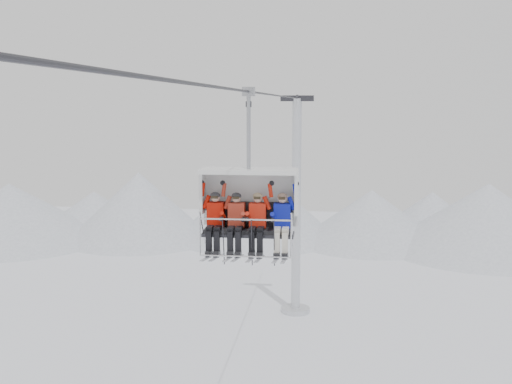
# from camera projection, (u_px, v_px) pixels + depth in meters

# --- Properties ---
(ridgeline) EXTENTS (72.00, 21.00, 7.00)m
(ridgeline) POSITION_uv_depth(u_px,v_px,m) (290.00, 213.00, 59.79)
(ridgeline) COLOR silver
(ridgeline) RESTS_ON ground
(lift_tower_right) EXTENTS (2.00, 1.80, 13.48)m
(lift_tower_right) POSITION_uv_depth(u_px,v_px,m) (296.00, 222.00, 39.48)
(lift_tower_right) COLOR silver
(lift_tower_right) RESTS_ON ground
(haul_cable) EXTENTS (0.06, 50.00, 0.06)m
(haul_cable) POSITION_uv_depth(u_px,v_px,m) (256.00, 93.00, 16.79)
(haul_cable) COLOR #2A2A2F
(haul_cable) RESTS_ON lift_tower_left
(chairlift_carrier) EXTENTS (2.37, 1.17, 3.98)m
(chairlift_carrier) POSITION_uv_depth(u_px,v_px,m) (249.00, 200.00, 15.72)
(chairlift_carrier) COLOR black
(chairlift_carrier) RESTS_ON haul_cable
(skier_far_left) EXTENTS (0.41, 1.69, 1.62)m
(skier_far_left) POSITION_uv_depth(u_px,v_px,m) (215.00, 220.00, 15.58)
(skier_far_left) COLOR #BA1204
(skier_far_left) RESTS_ON chairlift_carrier
(skier_center_left) EXTENTS (0.40, 1.69, 1.61)m
(skier_center_left) POSITION_uv_depth(u_px,v_px,m) (236.00, 221.00, 15.52)
(skier_center_left) COLOR #A12D1C
(skier_center_left) RESTS_ON chairlift_carrier
(skier_center_right) EXTENTS (0.41, 1.69, 1.62)m
(skier_center_right) POSITION_uv_depth(u_px,v_px,m) (257.00, 221.00, 15.46)
(skier_center_right) COLOR red
(skier_center_right) RESTS_ON chairlift_carrier
(skier_far_right) EXTENTS (0.41, 1.69, 1.62)m
(skier_far_right) POSITION_uv_depth(u_px,v_px,m) (282.00, 221.00, 15.40)
(skier_far_right) COLOR #0D179F
(skier_far_right) RESTS_ON chairlift_carrier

